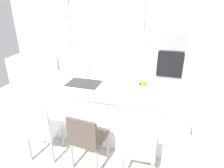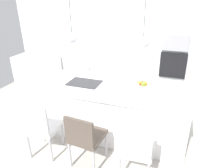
{
  "view_description": "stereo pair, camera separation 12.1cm",
  "coord_description": "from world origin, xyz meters",
  "px_view_note": "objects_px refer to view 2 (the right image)",
  "views": [
    {
      "loc": [
        0.94,
        -2.88,
        2.27
      ],
      "look_at": [
        0.1,
        0.0,
        0.95
      ],
      "focal_mm": 32.39,
      "sensor_mm": 36.0,
      "label": 1
    },
    {
      "loc": [
        1.06,
        -2.85,
        2.27
      ],
      "look_at": [
        0.1,
        0.0,
        0.95
      ],
      "focal_mm": 32.39,
      "sensor_mm": 36.0,
      "label": 2
    }
  ],
  "objects_px": {
    "microwave": "(176,43)",
    "oven": "(173,65)",
    "chair_near": "(42,126)",
    "chair_far": "(136,148)",
    "fruit_bowl": "(144,86)",
    "chair_middle": "(85,136)"
  },
  "relations": [
    {
      "from": "chair_near",
      "to": "chair_far",
      "type": "distance_m",
      "value": 1.41
    },
    {
      "from": "fruit_bowl",
      "to": "chair_far",
      "type": "relative_size",
      "value": 0.35
    },
    {
      "from": "chair_far",
      "to": "microwave",
      "type": "bearing_deg",
      "value": 83.59
    },
    {
      "from": "chair_near",
      "to": "chair_far",
      "type": "height_order",
      "value": "chair_near"
    },
    {
      "from": "fruit_bowl",
      "to": "chair_far",
      "type": "distance_m",
      "value": 1.04
    },
    {
      "from": "oven",
      "to": "chair_middle",
      "type": "xyz_separation_m",
      "value": [
        -0.98,
        -2.42,
        -0.36
      ]
    },
    {
      "from": "chair_middle",
      "to": "chair_near",
      "type": "bearing_deg",
      "value": -179.34
    },
    {
      "from": "chair_near",
      "to": "oven",
      "type": "bearing_deg",
      "value": 55.27
    },
    {
      "from": "oven",
      "to": "chair_far",
      "type": "relative_size",
      "value": 0.66
    },
    {
      "from": "microwave",
      "to": "oven",
      "type": "height_order",
      "value": "microwave"
    },
    {
      "from": "oven",
      "to": "chair_near",
      "type": "distance_m",
      "value": 2.97
    },
    {
      "from": "oven",
      "to": "chair_middle",
      "type": "distance_m",
      "value": 2.64
    },
    {
      "from": "fruit_bowl",
      "to": "chair_middle",
      "type": "relative_size",
      "value": 0.35
    },
    {
      "from": "microwave",
      "to": "oven",
      "type": "xyz_separation_m",
      "value": [
        0.0,
        0.0,
        -0.5
      ]
    },
    {
      "from": "microwave",
      "to": "oven",
      "type": "bearing_deg",
      "value": 0.0
    },
    {
      "from": "fruit_bowl",
      "to": "chair_near",
      "type": "xyz_separation_m",
      "value": [
        -1.3,
        -0.94,
        -0.44
      ]
    },
    {
      "from": "fruit_bowl",
      "to": "oven",
      "type": "bearing_deg",
      "value": 75.74
    },
    {
      "from": "fruit_bowl",
      "to": "oven",
      "type": "xyz_separation_m",
      "value": [
        0.38,
        1.49,
        -0.08
      ]
    },
    {
      "from": "microwave",
      "to": "chair_near",
      "type": "height_order",
      "value": "microwave"
    },
    {
      "from": "oven",
      "to": "chair_near",
      "type": "relative_size",
      "value": 0.61
    },
    {
      "from": "chair_middle",
      "to": "chair_far",
      "type": "height_order",
      "value": "chair_middle"
    },
    {
      "from": "fruit_bowl",
      "to": "oven",
      "type": "distance_m",
      "value": 1.54
    }
  ]
}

